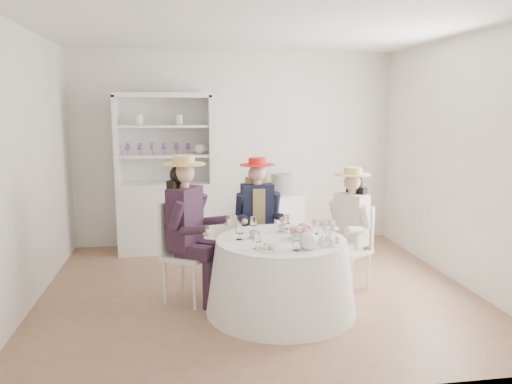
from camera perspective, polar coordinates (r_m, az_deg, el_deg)
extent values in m
plane|color=#895E44|center=(5.43, 0.16, -11.17)|extent=(4.50, 4.50, 0.00)
plane|color=white|center=(5.13, 0.18, 18.28)|extent=(4.50, 4.50, 0.00)
plane|color=silver|center=(7.08, -2.36, 4.95)|extent=(4.50, 0.00, 4.50)
plane|color=silver|center=(3.17, 5.81, -0.96)|extent=(4.50, 0.00, 4.50)
plane|color=silver|center=(5.25, -24.88, 2.41)|extent=(0.00, 4.50, 4.50)
plane|color=silver|center=(5.89, 22.37, 3.28)|extent=(0.00, 4.50, 4.50)
cone|color=white|center=(4.82, 2.87, -9.56)|extent=(1.43, 1.43, 0.69)
cylinder|color=white|center=(4.72, 2.91, -5.50)|extent=(1.23, 1.23, 0.02)
cube|color=silver|center=(6.84, -10.21, -2.84)|extent=(1.29, 0.60, 0.94)
cube|color=silver|center=(6.90, -10.43, 6.01)|extent=(1.25, 0.18, 1.15)
cube|color=silver|center=(6.68, -10.63, 10.81)|extent=(1.29, 0.60, 0.06)
cube|color=silver|center=(6.74, -15.64, 5.73)|extent=(0.09, 0.47, 1.15)
cube|color=silver|center=(6.70, -5.28, 6.03)|extent=(0.09, 0.47, 1.15)
cube|color=silver|center=(6.71, -10.42, 4.13)|extent=(1.20, 0.54, 0.03)
cube|color=silver|center=(6.68, -10.52, 7.42)|extent=(1.20, 0.54, 0.03)
sphere|color=white|center=(6.70, -6.42, 4.94)|extent=(0.15, 0.15, 0.15)
cube|color=silver|center=(7.01, 2.88, -3.24)|extent=(0.62, 0.62, 0.73)
cylinder|color=black|center=(6.91, 2.91, 0.89)|extent=(0.29, 0.29, 0.29)
cube|color=silver|center=(5.05, -7.79, -7.25)|extent=(0.58, 0.58, 0.04)
cylinder|color=silver|center=(4.90, -7.03, -10.71)|extent=(0.04, 0.04, 0.46)
cylinder|color=silver|center=(5.18, -5.16, -9.55)|extent=(0.04, 0.04, 0.46)
cylinder|color=silver|center=(5.07, -10.36, -10.10)|extent=(0.04, 0.04, 0.46)
cylinder|color=silver|center=(5.34, -8.38, -9.03)|extent=(0.04, 0.04, 0.46)
cube|color=silver|center=(5.07, -9.71, -3.92)|extent=(0.24, 0.35, 0.52)
cube|color=black|center=(4.96, -8.11, -2.94)|extent=(0.38, 0.43, 0.61)
cube|color=black|center=(4.88, -7.11, -6.79)|extent=(0.37, 0.30, 0.13)
cylinder|color=black|center=(4.91, -5.52, -10.51)|extent=(0.10, 0.10, 0.48)
cylinder|color=black|center=(4.74, -9.03, -2.64)|extent=(0.20, 0.18, 0.29)
cube|color=black|center=(5.04, -6.03, -6.25)|extent=(0.37, 0.30, 0.13)
cylinder|color=black|center=(5.07, -4.50, -9.85)|extent=(0.10, 0.10, 0.48)
cylinder|color=black|center=(5.10, -6.47, -1.70)|extent=(0.20, 0.18, 0.29)
cylinder|color=#D8A889|center=(4.90, -8.20, 0.77)|extent=(0.09, 0.09, 0.08)
sphere|color=#D8A889|center=(4.88, -8.23, 2.10)|extent=(0.20, 0.20, 0.20)
sphere|color=black|center=(4.91, -8.69, 1.94)|extent=(0.20, 0.20, 0.20)
cube|color=black|center=(4.97, -8.98, -0.85)|extent=(0.20, 0.26, 0.40)
cylinder|color=#DDBD6B|center=(4.87, -8.25, 3.20)|extent=(0.42, 0.42, 0.01)
cylinder|color=#DDBD6B|center=(4.87, -8.27, 3.69)|extent=(0.21, 0.21, 0.08)
cube|color=silver|center=(5.67, 0.17, -5.58)|extent=(0.41, 0.41, 0.04)
cylinder|color=silver|center=(5.56, -1.10, -8.32)|extent=(0.04, 0.04, 0.43)
cylinder|color=silver|center=(5.62, 2.08, -8.12)|extent=(0.04, 0.04, 0.43)
cylinder|color=silver|center=(5.85, -1.65, -7.39)|extent=(0.04, 0.04, 0.43)
cylinder|color=silver|center=(5.91, 1.36, -7.22)|extent=(0.04, 0.04, 0.43)
cube|color=silver|center=(5.77, -0.18, -2.60)|extent=(0.37, 0.05, 0.49)
cube|color=black|center=(5.60, 0.14, -1.96)|extent=(0.36, 0.21, 0.57)
cube|color=tan|center=(5.60, 0.14, -1.96)|extent=(0.15, 0.22, 0.49)
cube|color=black|center=(5.52, -0.48, -5.16)|extent=(0.14, 0.34, 0.12)
cylinder|color=black|center=(5.47, -0.20, -8.49)|extent=(0.10, 0.10, 0.45)
cylinder|color=black|center=(5.52, -1.84, -1.42)|extent=(0.10, 0.17, 0.27)
cube|color=black|center=(5.56, 1.31, -5.07)|extent=(0.14, 0.34, 0.12)
cylinder|color=black|center=(5.51, 1.62, -8.38)|extent=(0.10, 0.10, 0.45)
cylinder|color=black|center=(5.60, 2.25, -1.26)|extent=(0.10, 0.17, 0.27)
cylinder|color=#D8A889|center=(5.55, 0.14, 1.11)|extent=(0.09, 0.09, 0.08)
sphere|color=#D8A889|center=(5.53, 0.14, 2.21)|extent=(0.19, 0.19, 0.19)
sphere|color=tan|center=(5.58, 0.05, 2.12)|extent=(0.19, 0.19, 0.19)
cube|color=tan|center=(5.65, -0.02, -0.15)|extent=(0.24, 0.09, 0.37)
cylinder|color=red|center=(5.52, 0.14, 3.12)|extent=(0.39, 0.39, 0.01)
cylinder|color=red|center=(5.52, 0.14, 3.52)|extent=(0.20, 0.20, 0.08)
cube|color=silver|center=(5.43, 10.59, -6.66)|extent=(0.52, 0.52, 0.04)
cylinder|color=silver|center=(5.47, 8.30, -8.82)|extent=(0.03, 0.03, 0.41)
cylinder|color=silver|center=(5.30, 10.80, -9.53)|extent=(0.03, 0.03, 0.41)
cylinder|color=silver|center=(5.69, 10.27, -8.14)|extent=(0.03, 0.03, 0.41)
cylinder|color=silver|center=(5.52, 12.73, -8.78)|extent=(0.03, 0.03, 0.41)
cube|color=silver|center=(5.50, 11.76, -3.78)|extent=(0.22, 0.31, 0.47)
cube|color=beige|center=(5.36, 10.83, -3.07)|extent=(0.34, 0.38, 0.54)
cube|color=beige|center=(5.38, 9.17, -5.96)|extent=(0.33, 0.27, 0.11)
cylinder|color=beige|center=(5.36, 8.19, -9.11)|extent=(0.09, 0.09, 0.43)
cylinder|color=beige|center=(5.43, 9.00, -2.13)|extent=(0.18, 0.16, 0.26)
cube|color=beige|center=(5.28, 10.59, -6.30)|extent=(0.33, 0.27, 0.11)
cylinder|color=beige|center=(5.26, 9.60, -9.52)|extent=(0.09, 0.09, 0.43)
cylinder|color=beige|center=(5.20, 12.28, -2.76)|extent=(0.18, 0.16, 0.26)
cylinder|color=#D8A889|center=(5.30, 10.93, -0.01)|extent=(0.08, 0.08, 0.07)
sphere|color=#D8A889|center=(5.29, 10.97, 1.09)|extent=(0.18, 0.18, 0.18)
sphere|color=black|center=(5.32, 11.24, 0.98)|extent=(0.18, 0.18, 0.18)
cube|color=black|center=(5.39, 11.37, -1.30)|extent=(0.18, 0.23, 0.36)
cylinder|color=#DDBD6B|center=(5.28, 11.00, 1.99)|extent=(0.37, 0.37, 0.01)
cylinder|color=#DDBD6B|center=(5.27, 11.01, 2.39)|extent=(0.19, 0.19, 0.07)
cube|color=silver|center=(6.72, -6.87, -3.56)|extent=(0.48, 0.48, 0.04)
cylinder|color=silver|center=(6.84, -5.25, -5.06)|extent=(0.03, 0.03, 0.39)
cylinder|color=silver|center=(6.95, -7.45, -4.87)|extent=(0.03, 0.03, 0.39)
cylinder|color=silver|center=(6.58, -6.18, -5.66)|extent=(0.03, 0.03, 0.39)
cylinder|color=silver|center=(6.70, -8.45, -5.45)|extent=(0.03, 0.03, 0.39)
cube|color=silver|center=(6.52, -7.47, -1.80)|extent=(0.32, 0.17, 0.45)
imported|color=white|center=(4.73, -0.29, -4.93)|extent=(0.08, 0.08, 0.06)
imported|color=white|center=(4.96, 3.03, -4.19)|extent=(0.09, 0.09, 0.07)
imported|color=white|center=(4.92, 4.78, -4.40)|extent=(0.09, 0.09, 0.06)
imported|color=white|center=(4.73, 5.30, -5.06)|extent=(0.25, 0.25, 0.05)
sphere|color=pink|center=(4.73, 6.12, -4.27)|extent=(0.07, 0.07, 0.07)
sphere|color=white|center=(4.77, 5.79, -4.16)|extent=(0.07, 0.07, 0.07)
sphere|color=pink|center=(4.77, 5.25, -4.13)|extent=(0.07, 0.07, 0.07)
sphere|color=white|center=(4.75, 4.81, -4.20)|extent=(0.07, 0.07, 0.07)
sphere|color=pink|center=(4.71, 4.72, -4.33)|extent=(0.07, 0.07, 0.07)
sphere|color=white|center=(4.67, 5.05, -4.44)|extent=(0.07, 0.07, 0.07)
sphere|color=pink|center=(4.66, 5.60, -4.47)|extent=(0.07, 0.07, 0.07)
sphere|color=white|center=(4.69, 6.04, -4.40)|extent=(0.07, 0.07, 0.07)
sphere|color=white|center=(4.39, 5.94, -5.57)|extent=(0.17, 0.17, 0.17)
cylinder|color=white|center=(4.41, 7.23, -5.38)|extent=(0.10, 0.03, 0.08)
cylinder|color=white|center=(4.37, 5.96, -4.51)|extent=(0.04, 0.04, 0.02)
cylinder|color=white|center=(4.37, 1.59, -6.53)|extent=(0.25, 0.25, 0.01)
cube|color=beige|center=(4.34, 1.00, -6.33)|extent=(0.06, 0.04, 0.03)
cube|color=beige|center=(4.36, 1.59, -6.08)|extent=(0.07, 0.05, 0.03)
cube|color=beige|center=(4.39, 2.16, -6.14)|extent=(0.07, 0.06, 0.03)
cube|color=beige|center=(4.39, 1.25, -5.96)|extent=(0.07, 0.07, 0.03)
cube|color=beige|center=(4.33, 2.06, -6.36)|extent=(0.06, 0.07, 0.03)
cylinder|color=white|center=(4.57, 8.38, -5.89)|extent=(0.22, 0.22, 0.01)
cylinder|color=white|center=(4.55, 8.40, -5.06)|extent=(0.02, 0.02, 0.15)
cylinder|color=white|center=(4.54, 8.43, -4.15)|extent=(0.17, 0.17, 0.01)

